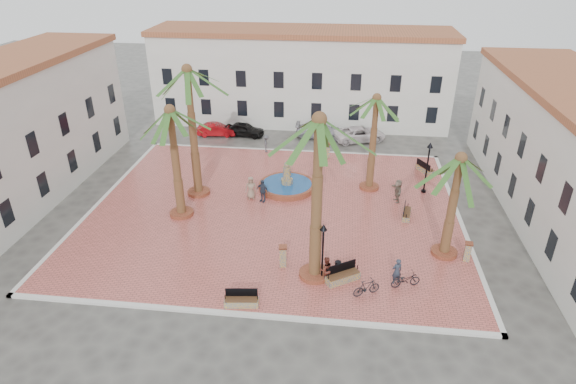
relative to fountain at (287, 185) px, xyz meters
name	(u,v)px	position (x,y,z in m)	size (l,w,h in m)	color
ground	(274,211)	(-0.52, -3.35, -0.46)	(120.00, 120.00, 0.00)	#56544F
plaza	(274,210)	(-0.52, -3.35, -0.38)	(26.00, 22.00, 0.15)	#CB5E54
kerb_n	(291,151)	(-0.52, 7.65, -0.38)	(26.30, 0.30, 0.16)	silver
kerb_s	(244,315)	(-0.52, -14.35, -0.38)	(26.30, 0.30, 0.16)	silver
kerb_e	(460,221)	(12.48, -3.35, -0.38)	(0.30, 22.30, 0.16)	silver
kerb_w	(102,200)	(-13.52, -3.35, -0.38)	(0.30, 22.30, 0.16)	silver
building_north	(301,76)	(-0.52, 16.64, 4.31)	(30.40, 7.40, 9.50)	white
building_east	(573,155)	(19.48, -1.35, 4.06)	(7.40, 26.40, 9.00)	white
building_west	(10,134)	(-19.51, -3.35, 4.56)	(6.40, 24.40, 10.00)	white
fountain	(287,185)	(0.00, 0.00, 0.00)	(4.36, 4.36, 2.25)	#98462C
palm_nw	(188,84)	(-6.58, -1.63, 8.16)	(5.50, 5.50, 9.83)	#98462C
palm_sw	(171,123)	(-6.88, -4.87, 6.46)	(5.37, 5.37, 8.02)	#98462C
palm_s	(319,139)	(2.89, -10.75, 8.13)	(5.75, 5.75, 9.84)	#98462C
palm_e	(459,171)	(10.67, -7.61, 5.32)	(5.15, 5.15, 6.79)	#98462C
palm_ne	(376,109)	(6.36, 0.84, 6.08)	(4.88, 4.88, 7.54)	#98462C
bench_s	(242,301)	(-0.76, -13.73, -0.04)	(1.85, 0.76, 0.95)	#8F7E5A
bench_se	(343,277)	(4.50, -11.03, -0.01)	(2.03, 1.61, 1.06)	#8F7E5A
bench_e	(407,214)	(8.81, -3.35, -0.06)	(0.79, 1.74, 0.88)	#8F7E5A
bench_ne	(425,169)	(11.05, 4.29, -0.03)	(1.39, 1.89, 0.97)	#8F7E5A
lamppost_s	(323,243)	(3.32, -11.02, 2.18)	(0.40, 0.40, 3.67)	black
lamppost_e	(428,159)	(10.50, 0.63, 2.46)	(0.44, 0.44, 4.08)	black
bollard_se	(283,256)	(0.97, -10.01, 0.41)	(0.55, 0.55, 1.38)	#8F7E5A
bollard_n	(327,150)	(2.84, 6.40, 0.39)	(0.50, 0.50, 1.35)	#8F7E5A
bollard_e	(468,251)	(11.88, -8.18, 0.34)	(0.52, 0.52, 1.26)	#8F7E5A
litter_bin	(338,267)	(4.21, -10.22, 0.05)	(0.36, 0.36, 0.71)	black
cyclist_a	(397,271)	(7.48, -10.87, 0.51)	(0.59, 0.39, 1.63)	#2B3444
bicycle_a	(406,280)	(7.97, -11.11, 0.14)	(0.59, 1.70, 0.89)	black
cyclist_b	(326,269)	(3.54, -11.13, 0.48)	(0.76, 0.60, 1.57)	#57231A
bicycle_b	(367,288)	(5.80, -12.09, 0.18)	(0.45, 1.61, 0.97)	black
pedestrian_fountain_a	(251,188)	(-2.46, -1.92, 0.57)	(0.86, 0.56, 1.75)	gray
pedestrian_fountain_b	(262,191)	(-1.53, -2.28, 0.57)	(1.02, 0.43, 1.75)	#2D3B4F
pedestrian_north	(266,143)	(-2.72, 7.05, 0.50)	(1.04, 0.60, 1.62)	#494A4D
pedestrian_east	(398,191)	(8.32, -1.13, 0.57)	(1.63, 0.52, 1.75)	#7C6F5F
car_black	(244,129)	(-5.59, 11.18, 0.21)	(1.58, 3.92, 1.33)	black
car_red	(217,130)	(-8.35, 10.92, 0.17)	(1.33, 3.80, 1.25)	#97090E
car_silver	(321,131)	(1.97, 11.63, 0.26)	(2.00, 4.91, 1.43)	#BBBBC4
car_white	(360,134)	(5.76, 11.15, 0.24)	(2.30, 4.99, 1.39)	white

